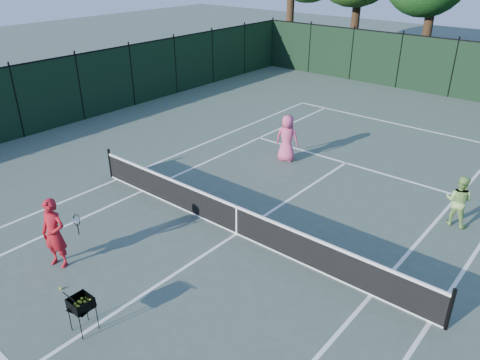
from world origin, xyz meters
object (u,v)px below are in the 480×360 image
Objects in this scene: loose_ball_midcourt at (61,288)px; player_pink at (287,138)px; player_green at (458,201)px; coach at (54,234)px; ball_hopper at (81,304)px.

player_pink is at bearing 91.46° from loose_ball_midcourt.
player_green is at bearing 158.57° from player_pink.
player_pink is 1.15× the size of player_green.
coach is 1.38m from loose_ball_midcourt.
coach is 1.20× the size of player_green.
player_pink is 2.14× the size of ball_hopper.
coach is 27.41× the size of loose_ball_midcourt.
coach reaches higher than loose_ball_midcourt.
player_green reaches higher than ball_hopper.
ball_hopper is (2.48, -0.91, -0.23)m from coach.
player_green is 22.84× the size of loose_ball_midcourt.
coach is 2.65m from ball_hopper.
loose_ball_midcourt is (0.90, -0.54, -0.90)m from coach.
player_green is at bearing 55.50° from loose_ball_midcourt.
player_green is at bearing 49.93° from ball_hopper.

